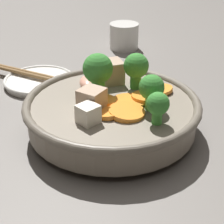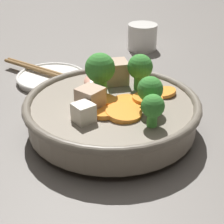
{
  "view_description": "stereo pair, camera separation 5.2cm",
  "coord_description": "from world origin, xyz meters",
  "px_view_note": "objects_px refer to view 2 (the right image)",
  "views": [
    {
      "loc": [
        -0.01,
        -0.46,
        0.28
      ],
      "look_at": [
        0.0,
        0.0,
        0.03
      ],
      "focal_mm": 60.0,
      "sensor_mm": 36.0,
      "label": 1
    },
    {
      "loc": [
        0.04,
        -0.46,
        0.28
      ],
      "look_at": [
        0.0,
        0.0,
        0.03
      ],
      "focal_mm": 60.0,
      "sensor_mm": 36.0,
      "label": 2
    }
  ],
  "objects_px": {
    "stirfry_bowl": "(113,109)",
    "chopsticks_pair": "(51,73)",
    "tea_cup": "(142,37)",
    "side_saucer": "(51,78)"
  },
  "relations": [
    {
      "from": "stirfry_bowl",
      "to": "tea_cup",
      "type": "distance_m",
      "value": 0.36
    },
    {
      "from": "side_saucer",
      "to": "chopsticks_pair",
      "type": "xyz_separation_m",
      "value": [
        0.0,
        0.0,
        0.01
      ]
    },
    {
      "from": "side_saucer",
      "to": "chopsticks_pair",
      "type": "height_order",
      "value": "chopsticks_pair"
    },
    {
      "from": "tea_cup",
      "to": "side_saucer",
      "type": "bearing_deg",
      "value": -130.43
    },
    {
      "from": "stirfry_bowl",
      "to": "chopsticks_pair",
      "type": "bearing_deg",
      "value": 127.74
    },
    {
      "from": "stirfry_bowl",
      "to": "chopsticks_pair",
      "type": "xyz_separation_m",
      "value": [
        -0.13,
        0.17,
        -0.02
      ]
    },
    {
      "from": "stirfry_bowl",
      "to": "chopsticks_pair",
      "type": "height_order",
      "value": "stirfry_bowl"
    },
    {
      "from": "chopsticks_pair",
      "to": "stirfry_bowl",
      "type": "bearing_deg",
      "value": -52.26
    },
    {
      "from": "stirfry_bowl",
      "to": "tea_cup",
      "type": "xyz_separation_m",
      "value": [
        0.04,
        0.36,
        -0.01
      ]
    },
    {
      "from": "stirfry_bowl",
      "to": "side_saucer",
      "type": "distance_m",
      "value": 0.21
    }
  ]
}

